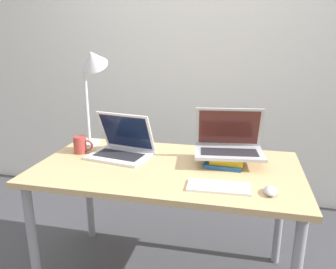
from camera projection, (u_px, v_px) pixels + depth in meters
wall_back at (199, 48)px, 2.76m from camera, size 8.00×0.05×2.70m
desk at (167, 179)px, 1.83m from camera, size 1.44×0.78×0.75m
laptop_left at (122, 147)px, 1.95m from camera, size 0.38×0.32×0.26m
book_stack at (226, 158)px, 1.84m from camera, size 0.22×0.26×0.06m
laptop_on_books at (229, 144)px, 1.82m from camera, size 0.40×0.29×0.25m
wireless_keyboard at (219, 187)px, 1.53m from camera, size 0.30×0.14×0.01m
mouse at (271, 191)px, 1.47m from camera, size 0.06×0.10×0.03m
mug at (81, 145)px, 1.99m from camera, size 0.12×0.08×0.10m
desk_lamp at (92, 70)px, 2.00m from camera, size 0.23×0.20×0.65m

